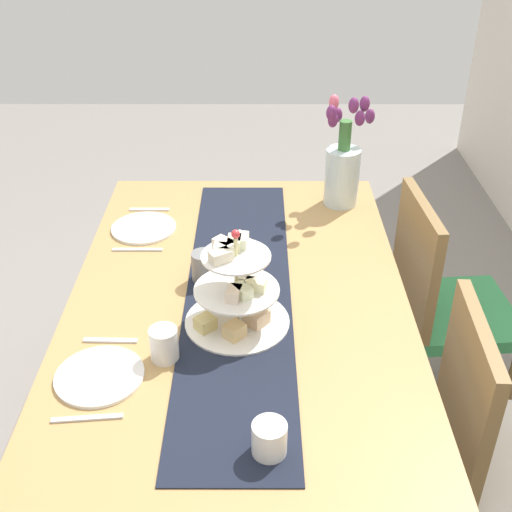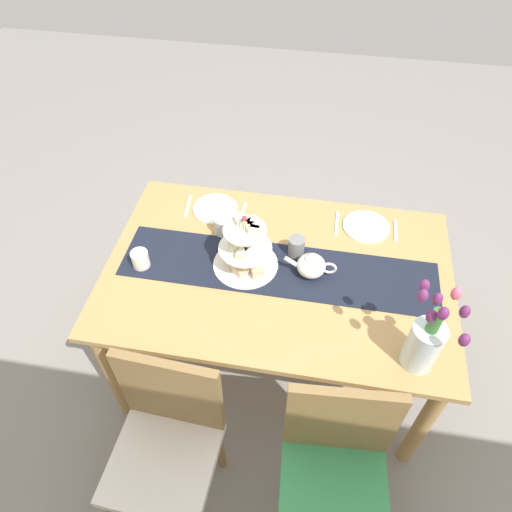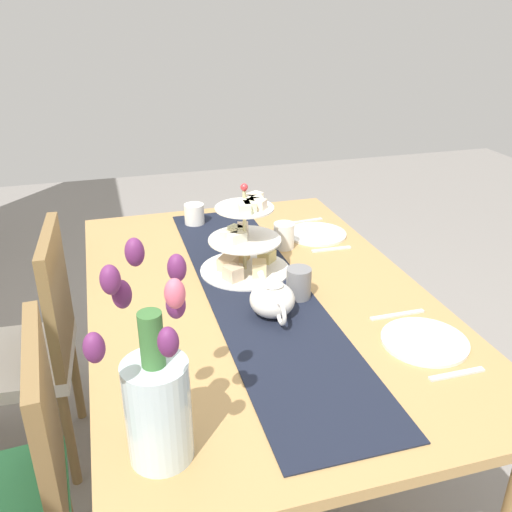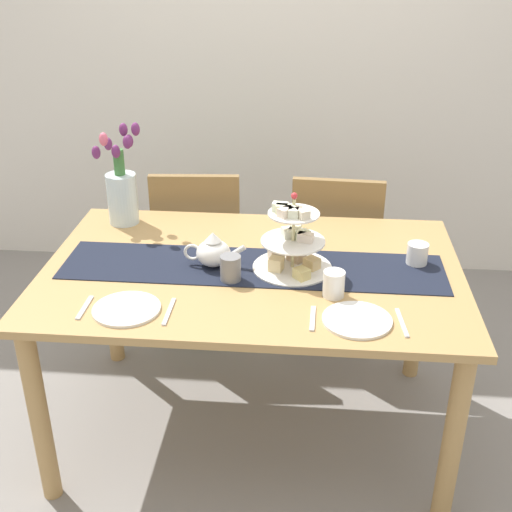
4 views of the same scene
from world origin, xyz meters
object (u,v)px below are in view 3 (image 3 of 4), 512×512
(knife_right, at_px, (303,221))
(dinner_plate_left, at_px, (425,341))
(teapot, at_px, (272,298))
(tiered_cake_stand, at_px, (245,244))
(mug_white_text, at_px, (284,236))
(chair_left, at_px, (8,493))
(knife_left, at_px, (397,315))
(dining_table, at_px, (258,321))
(chair_right, at_px, (29,343))
(dinner_plate_right, at_px, (316,234))
(tulip_vase, at_px, (156,394))
(fork_left, at_px, (457,374))
(mug_grey, at_px, (299,283))
(cream_jug, at_px, (194,214))
(fork_right, at_px, (331,249))

(knife_right, bearing_deg, dinner_plate_left, 180.00)
(teapot, bearing_deg, tiered_cake_stand, 0.18)
(mug_white_text, bearing_deg, tiered_cake_stand, 128.78)
(chair_left, relative_size, teapot, 3.82)
(dinner_plate_left, relative_size, knife_right, 1.35)
(knife_left, bearing_deg, dining_table, 54.60)
(chair_right, height_order, dinner_plate_right, chair_right)
(dinner_plate_left, height_order, knife_left, dinner_plate_left)
(teapot, bearing_deg, chair_left, 104.43)
(tiered_cake_stand, relative_size, tulip_vase, 0.69)
(teapot, relative_size, fork_left, 1.59)
(dinner_plate_left, bearing_deg, tulip_vase, 105.74)
(knife_left, xyz_separation_m, dinner_plate_right, (0.63, 0.00, 0.00))
(tiered_cake_stand, relative_size, fork_left, 2.03)
(chair_left, distance_m, fork_left, 1.14)
(dinner_plate_right, height_order, mug_white_text, mug_white_text)
(dinner_plate_right, xyz_separation_m, mug_grey, (-0.45, 0.24, 0.05))
(teapot, xyz_separation_m, tulip_vase, (-0.45, 0.38, 0.09))
(chair_right, distance_m, teapot, 0.95)
(dinner_plate_left, xyz_separation_m, fork_left, (-0.15, 0.00, -0.00))
(chair_right, height_order, mug_grey, chair_right)
(chair_right, xyz_separation_m, cream_jug, (0.28, -0.66, 0.31))
(knife_left, bearing_deg, dinner_plate_left, 180.00)
(dining_table, xyz_separation_m, fork_right, (0.23, -0.35, 0.11))
(chair_right, bearing_deg, knife_right, -80.55)
(teapot, bearing_deg, mug_white_text, -22.69)
(mug_white_text, bearing_deg, mug_grey, 167.95)
(tulip_vase, bearing_deg, dinner_plate_left, -74.26)
(mug_grey, bearing_deg, chair_left, 107.67)
(mug_white_text, bearing_deg, dining_table, 148.03)
(teapot, xyz_separation_m, mug_grey, (0.08, -0.11, -0.01))
(dinner_plate_left, distance_m, fork_left, 0.15)
(chair_right, bearing_deg, tulip_vase, -158.73)
(cream_jug, xyz_separation_m, dinner_plate_right, (-0.25, -0.43, -0.04))
(dining_table, bearing_deg, fork_left, -147.04)
(cream_jug, height_order, dinner_plate_left, cream_jug)
(dining_table, height_order, tulip_vase, tulip_vase)
(mug_grey, bearing_deg, fork_right, -38.42)
(knife_right, bearing_deg, dinner_plate_right, 180.00)
(dinner_plate_left, relative_size, knife_left, 1.35)
(chair_right, height_order, knife_right, chair_right)
(chair_left, distance_m, cream_jug, 1.21)
(cream_jug, height_order, fork_left, cream_jug)
(chair_right, bearing_deg, dining_table, -114.75)
(tulip_vase, height_order, knife_left, tulip_vase)
(cream_jug, height_order, knife_right, cream_jug)
(knife_right, bearing_deg, mug_grey, 157.98)
(cream_jug, bearing_deg, fork_left, -159.55)
(chair_left, height_order, dinner_plate_left, chair_left)
(knife_left, relative_size, mug_grey, 1.79)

